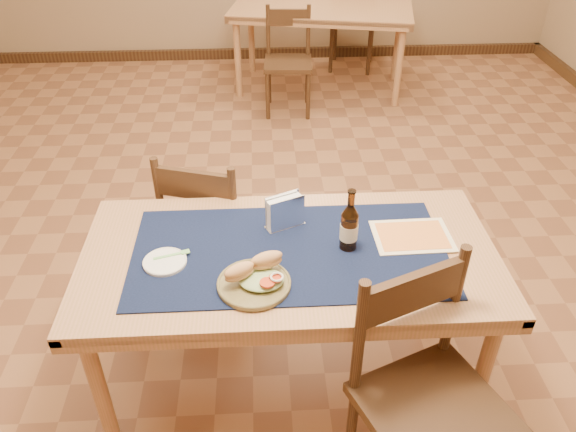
{
  "coord_description": "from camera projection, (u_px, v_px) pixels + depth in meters",
  "views": [
    {
      "loc": [
        -0.1,
        -2.47,
        2.11
      ],
      "look_at": [
        0.0,
        -0.7,
        0.85
      ],
      "focal_mm": 35.0,
      "sensor_mm": 36.0,
      "label": 1
    }
  ],
  "objects": [
    {
      "name": "sandwich_plate",
      "position": [
        256.0,
        279.0,
        1.98
      ],
      "size": [
        0.26,
        0.26,
        0.1
      ],
      "color": "olive",
      "rests_on": "placemat"
    },
    {
      "name": "main_table",
      "position": [
        289.0,
        269.0,
        2.2
      ],
      "size": [
        1.6,
        0.8,
        0.75
      ],
      "color": "#B17953",
      "rests_on": "ground"
    },
    {
      "name": "side_plate",
      "position": [
        165.0,
        261.0,
        2.09
      ],
      "size": [
        0.16,
        0.16,
        0.01
      ],
      "color": "white",
      "rests_on": "placemat"
    },
    {
      "name": "napkin_holder",
      "position": [
        285.0,
        212.0,
        2.24
      ],
      "size": [
        0.17,
        0.12,
        0.14
      ],
      "color": "white",
      "rests_on": "placemat"
    },
    {
      "name": "chair_back_near",
      "position": [
        288.0,
        59.0,
        4.74
      ],
      "size": [
        0.42,
        0.42,
        0.86
      ],
      "color": "#422C17",
      "rests_on": "ground"
    },
    {
      "name": "menu_card",
      "position": [
        412.0,
        236.0,
        2.22
      ],
      "size": [
        0.31,
        0.23,
        0.01
      ],
      "color": "#FBEBBE",
      "rests_on": "placemat"
    },
    {
      "name": "room",
      "position": [
        279.0,
        19.0,
        2.43
      ],
      "size": [
        6.04,
        7.04,
        2.84
      ],
      "color": "#986542",
      "rests_on": "ground"
    },
    {
      "name": "baseboard",
      "position": [
        281.0,
        259.0,
        3.21
      ],
      "size": [
        6.0,
        7.0,
        0.1
      ],
      "color": "#422C17",
      "rests_on": "ground"
    },
    {
      "name": "back_table",
      "position": [
        321.0,
        16.0,
        5.01
      ],
      "size": [
        1.71,
        1.09,
        0.75
      ],
      "color": "#B17953",
      "rests_on": "ground"
    },
    {
      "name": "chair_back_far",
      "position": [
        353.0,
        20.0,
        5.51
      ],
      "size": [
        0.53,
        0.53,
        0.95
      ],
      "color": "#422C17",
      "rests_on": "ground"
    },
    {
      "name": "placemat",
      "position": [
        289.0,
        252.0,
        2.15
      ],
      "size": [
        1.2,
        0.6,
        0.01
      ],
      "primitive_type": "cube",
      "color": "#10183A",
      "rests_on": "main_table"
    },
    {
      "name": "beer_bottle",
      "position": [
        349.0,
        227.0,
        2.11
      ],
      "size": [
        0.07,
        0.07,
        0.26
      ],
      "color": "#40230B",
      "rests_on": "placemat"
    },
    {
      "name": "chair_main_near",
      "position": [
        428.0,
        397.0,
        1.9
      ],
      "size": [
        0.59,
        0.59,
        0.98
      ],
      "color": "#422C17",
      "rests_on": "ground"
    },
    {
      "name": "fork",
      "position": [
        175.0,
        254.0,
        2.11
      ],
      "size": [
        0.14,
        0.06,
        0.0
      ],
      "color": "#7FD474",
      "rests_on": "side_plate"
    },
    {
      "name": "chair_main_far",
      "position": [
        211.0,
        225.0,
        2.77
      ],
      "size": [
        0.52,
        0.52,
        0.9
      ],
      "color": "#422C17",
      "rests_on": "ground"
    }
  ]
}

